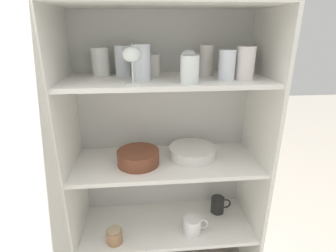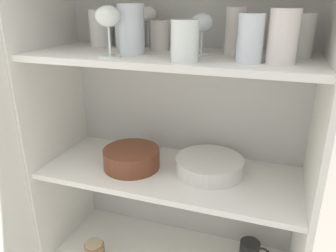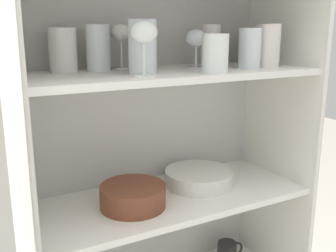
# 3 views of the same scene
# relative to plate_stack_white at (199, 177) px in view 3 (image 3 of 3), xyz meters

# --- Properties ---
(cupboard_back_panel) EXTENTS (0.94, 0.02, 1.39)m
(cupboard_back_panel) POSITION_rel_plate_stack_white_xyz_m (-0.14, 0.15, -0.01)
(cupboard_back_panel) COLOR silver
(cupboard_back_panel) RESTS_ON ground_plane
(cupboard_side_left) EXTENTS (0.02, 0.40, 1.39)m
(cupboard_side_left) POSITION_rel_plate_stack_white_xyz_m (-0.60, -0.04, -0.01)
(cupboard_side_left) COLOR white
(cupboard_side_left) RESTS_ON ground_plane
(cupboard_side_right) EXTENTS (0.02, 0.40, 1.39)m
(cupboard_side_right) POSITION_rel_plate_stack_white_xyz_m (0.33, -0.04, -0.01)
(cupboard_side_right) COLOR white
(cupboard_side_right) RESTS_ON ground_plane
(shelf_board_middle) EXTENTS (0.91, 0.36, 0.02)m
(shelf_board_middle) POSITION_rel_plate_stack_white_xyz_m (-0.14, -0.04, -0.04)
(shelf_board_middle) COLOR white
(shelf_board_upper) EXTENTS (0.91, 0.36, 0.02)m
(shelf_board_upper) POSITION_rel_plate_stack_white_xyz_m (-0.14, -0.04, 0.38)
(shelf_board_upper) COLOR white
(tumbler_glass_0) EXTENTS (0.08, 0.08, 0.15)m
(tumbler_glass_0) POSITION_rel_plate_stack_white_xyz_m (-0.25, -0.08, 0.46)
(tumbler_glass_0) COLOR white
(tumbler_glass_0) RESTS_ON shelf_board_upper
(tumbler_glass_1) EXTENTS (0.08, 0.08, 0.14)m
(tumbler_glass_1) POSITION_rel_plate_stack_white_xyz_m (0.19, -0.10, 0.46)
(tumbler_glass_1) COLOR silver
(tumbler_glass_1) RESTS_ON shelf_board_upper
(tumbler_glass_2) EXTENTS (0.08, 0.08, 0.13)m
(tumbler_glass_2) POSITION_rel_plate_stack_white_xyz_m (-0.44, 0.07, 0.45)
(tumbler_glass_2) COLOR white
(tumbler_glass_2) RESTS_ON shelf_board_upper
(tumbler_glass_3) EXTENTS (0.06, 0.06, 0.14)m
(tumbler_glass_3) POSITION_rel_plate_stack_white_xyz_m (0.05, 0.02, 0.46)
(tumbler_glass_3) COLOR silver
(tumbler_glass_3) RESTS_ON shelf_board_upper
(tumbler_glass_4) EXTENTS (0.08, 0.08, 0.12)m
(tumbler_glass_4) POSITION_rel_plate_stack_white_xyz_m (0.24, 0.03, 0.45)
(tumbler_glass_4) COLOR white
(tumbler_glass_4) RESTS_ON shelf_board_upper
(tumbler_glass_5) EXTENTS (0.06, 0.06, 0.10)m
(tumbler_glass_5) POSITION_rel_plate_stack_white_xyz_m (-0.19, 0.03, 0.44)
(tumbler_glass_5) COLOR silver
(tumbler_glass_5) RESTS_ON shelf_board_upper
(tumbler_glass_6) EXTENTS (0.07, 0.07, 0.14)m
(tumbler_glass_6) POSITION_rel_plate_stack_white_xyz_m (-0.33, 0.06, 0.46)
(tumbler_glass_6) COLOR white
(tumbler_glass_6) RESTS_ON shelf_board_upper
(tumbler_glass_7) EXTENTS (0.07, 0.07, 0.13)m
(tumbler_glass_7) POSITION_rel_plate_stack_white_xyz_m (0.11, -0.11, 0.45)
(tumbler_glass_7) COLOR white
(tumbler_glass_7) RESTS_ON shelf_board_upper
(tumbler_glass_8) EXTENTS (0.08, 0.08, 0.11)m
(tumbler_glass_8) POSITION_rel_plate_stack_white_xyz_m (-0.05, -0.15, 0.44)
(tumbler_glass_8) COLOR white
(tumbler_glass_8) RESTS_ON shelf_board_upper
(wine_glass_0) EXTENTS (0.07, 0.07, 0.15)m
(wine_glass_0) POSITION_rel_plate_stack_white_xyz_m (-0.28, -0.16, 0.49)
(wine_glass_0) COLOR white
(wine_glass_0) RESTS_ON shelf_board_upper
(wine_glass_1) EXTENTS (0.07, 0.07, 0.12)m
(wine_glass_1) POSITION_rel_plate_stack_white_xyz_m (-0.04, -0.03, 0.48)
(wine_glass_1) COLOR white
(wine_glass_1) RESTS_ON shelf_board_upper
(wine_glass_2) EXTENTS (0.07, 0.07, 0.14)m
(wine_glass_2) POSITION_rel_plate_stack_white_xyz_m (-0.25, 0.07, 0.49)
(wine_glass_2) COLOR silver
(wine_glass_2) RESTS_ON shelf_board_upper
(plate_stack_white) EXTENTS (0.24, 0.24, 0.05)m
(plate_stack_white) POSITION_rel_plate_stack_white_xyz_m (0.00, 0.00, 0.00)
(plate_stack_white) COLOR silver
(plate_stack_white) RESTS_ON shelf_board_middle
(mixing_bowl_large) EXTENTS (0.20, 0.20, 0.07)m
(mixing_bowl_large) POSITION_rel_plate_stack_white_xyz_m (-0.28, -0.05, 0.01)
(mixing_bowl_large) COLOR brown
(mixing_bowl_large) RESTS_ON shelf_board_middle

